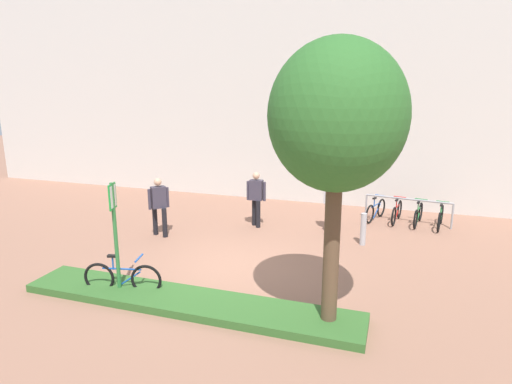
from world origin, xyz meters
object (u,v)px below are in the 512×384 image
Objects in this scene: bike_rack_cluster at (407,213)px; bollard_steel at (363,229)px; tree_sidewalk at (337,118)px; person_shirt_white at (331,200)px; parking_sign_post at (115,223)px; person_suited_navy at (256,196)px; person_suited_dark at (159,203)px; bike_at_sign at (123,278)px.

bollard_steel is (-1.17, -2.41, 0.10)m from bike_rack_cluster.
person_shirt_white is at bearing 98.51° from tree_sidewalk.
person_suited_navy is at bearing 76.12° from parking_sign_post.
person_suited_navy reaches higher than bollard_steel.
person_suited_dark is (-4.65, -1.92, 0.00)m from person_shirt_white.
parking_sign_post reaches higher than bike_at_sign.
parking_sign_post is at bearing -178.52° from tree_sidewalk.
bike_at_sign is at bearing -179.26° from tree_sidewalk.
parking_sign_post is 1.22m from bike_at_sign.
person_suited_dark is at bearing 148.04° from tree_sidewalk.
tree_sidewalk is at bearing -31.96° from person_suited_dark.
bike_at_sign reaches higher than bike_rack_cluster.
bollard_steel is 3.40m from person_suited_navy.
bike_at_sign is 6.41m from bollard_steel.
person_suited_navy is at bearing 35.85° from person_suited_dark.
bollard_steel is at bearing -39.26° from person_shirt_white.
bike_rack_cluster is 2.68m from bollard_steel.
bike_at_sign is 3.69m from person_suited_dark.
bollard_steel is at bearing 87.05° from tree_sidewalk.
parking_sign_post is at bearing -123.27° from person_shirt_white.
tree_sidewalk reaches higher than parking_sign_post.
bollard_steel is 0.52× the size of person_shirt_white.
person_shirt_white is at bearing 22.42° from person_suited_dark.
parking_sign_post is (-4.35, -0.11, -2.17)m from tree_sidewalk.
tree_sidewalk reaches higher than bike_rack_cluster.
parking_sign_post is 1.40× the size of person_suited_navy.
person_suited_navy is 2.94m from person_suited_dark.
parking_sign_post is 0.91× the size of bike_rack_cluster.
bike_at_sign is at bearing 50.77° from parking_sign_post.
person_suited_navy and person_suited_dark have the same top height.
tree_sidewalk is 1.91× the size of bike_rack_cluster.
parking_sign_post is 9.14m from bike_rack_cluster.
bike_rack_cluster is at bearing 50.53° from bike_at_sign.
person_shirt_white is (2.27, 0.20, 0.00)m from person_suited_navy.
tree_sidewalk is at bearing 0.74° from bike_at_sign.
tree_sidewalk is 5.48m from bike_at_sign.
tree_sidewalk is at bearing -92.95° from bollard_steel.
parking_sign_post is 1.40× the size of person_suited_dark.
parking_sign_post is 5.42m from person_suited_navy.
person_suited_dark reaches higher than bollard_steel.
bollard_steel is (0.23, 4.47, -3.29)m from tree_sidewalk.
bollard_steel is at bearing -115.97° from bike_rack_cluster.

